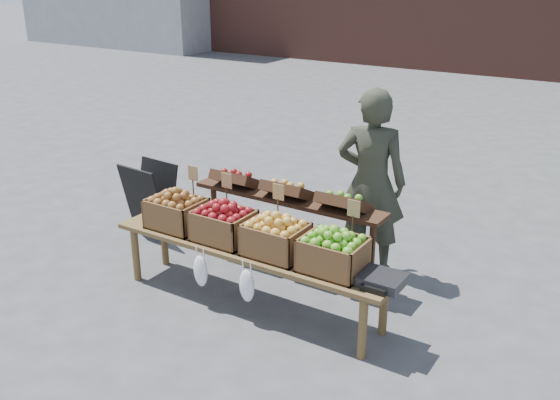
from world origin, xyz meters
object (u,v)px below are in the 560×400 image
Objects in this scene: crate_green_apples at (333,255)px; crate_russet_pears at (224,226)px; display_bench at (250,276)px; crate_golden_apples at (177,213)px; vendor at (371,182)px; crate_red_apples at (276,240)px; chalkboard_sign at (150,200)px; weighing_scale at (382,280)px; back_table at (287,224)px.

crate_russet_pears is at bearing 180.00° from crate_green_apples.
display_bench is 5.40× the size of crate_golden_apples.
vendor is 3.68× the size of crate_red_apples.
chalkboard_sign reaches higher than weighing_scale.
vendor is at bearing 40.80° from crate_golden_apples.
back_table is at bearing 94.50° from display_bench.
back_table reaches higher than display_bench.
chalkboard_sign is 1.69× the size of crate_golden_apples.
crate_red_apples is 1.47× the size of weighing_scale.
crate_golden_apples is 1.00× the size of crate_russet_pears.
vendor is 1.50m from crate_russet_pears.
crate_red_apples reaches higher than display_bench.
chalkboard_sign is 0.40× the size of back_table.
crate_golden_apples is at bearing -136.86° from back_table.
back_table is 1.15m from crate_green_apples.
chalkboard_sign is 1.24m from crate_golden_apples.
vendor is 1.26m from crate_green_apples.
crate_golden_apples and crate_green_apples have the same top height.
weighing_scale is at bearing 0.00° from crate_russet_pears.
display_bench is 0.93m from crate_golden_apples.
display_bench is 5.40× the size of crate_russet_pears.
display_bench is 5.40× the size of crate_green_apples.
display_bench is 0.51m from crate_red_apples.
back_table is 4.20× the size of crate_green_apples.
vendor is at bearing 64.39° from display_bench.
weighing_scale is at bearing -28.86° from back_table.
crate_golden_apples reaches higher than weighing_scale.
crate_golden_apples reaches higher than display_bench.
back_table is at bearing 43.14° from crate_golden_apples.
crate_red_apples is (0.55, 0.00, 0.00)m from crate_russet_pears.
back_table is at bearing 151.14° from weighing_scale.
crate_red_apples is (1.10, 0.00, 0.00)m from crate_golden_apples.
vendor is 3.68× the size of crate_russet_pears.
crate_red_apples is at bearing 180.00° from weighing_scale.
crate_golden_apples is 0.55m from crate_russet_pears.
chalkboard_sign is 1.96m from display_bench.
chalkboard_sign is 0.31× the size of display_bench.
crate_green_apples is 0.44m from weighing_scale.
back_table is (1.77, 0.05, 0.10)m from chalkboard_sign.
back_table is at bearing 5.77° from chalkboard_sign.
crate_green_apples is at bearing 0.00° from display_bench.
vendor is 0.68× the size of display_bench.
crate_russet_pears is (-0.22, -0.72, 0.19)m from back_table.
chalkboard_sign is at bearing 162.27° from crate_red_apples.
crate_green_apples is (1.65, 0.00, 0.00)m from crate_golden_apples.
vendor is 1.27m from crate_red_apples.
back_table is at bearing 140.76° from crate_green_apples.
crate_golden_apples is at bearing 26.26° from vendor.
crate_red_apples reaches higher than chalkboard_sign.
crate_green_apples reaches higher than display_bench.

